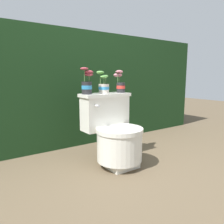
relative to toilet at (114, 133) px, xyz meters
name	(u,v)px	position (x,y,z in m)	size (l,w,h in m)	color
ground_plane	(113,167)	(-0.07, -0.07, -0.29)	(12.00, 12.00, 0.00)	brown
hedge_backdrop	(59,88)	(-0.07, 1.13, 0.37)	(3.97, 0.94, 1.32)	#193819
toilet	(114,133)	(0.00, 0.00, 0.00)	(0.48, 0.54, 0.65)	silver
potted_plant_left	(87,83)	(-0.19, 0.16, 0.45)	(0.13, 0.09, 0.24)	#262628
potted_plant_midleft	(104,86)	(0.00, 0.17, 0.43)	(0.13, 0.11, 0.21)	beige
potted_plant_middle	(120,83)	(0.18, 0.15, 0.45)	(0.11, 0.10, 0.22)	#262628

